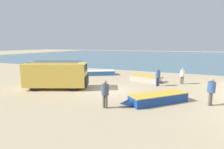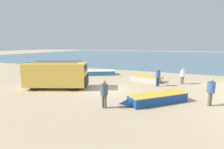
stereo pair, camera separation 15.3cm
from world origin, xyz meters
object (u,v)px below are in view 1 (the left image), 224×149
at_px(fisherman_1, 182,75).
at_px(fishing_rowboat_2, 156,98).
at_px(fisherman_2, 211,89).
at_px(fisherman_3, 105,92).
at_px(fishing_rowboat_1, 147,78).
at_px(fishing_rowboat_0, 96,73).
at_px(parked_van, 57,75).
at_px(fisherman_0, 158,76).

bearing_deg(fisherman_1, fishing_rowboat_2, -9.73).
relative_size(fisherman_2, fisherman_3, 1.03).
relative_size(fishing_rowboat_1, fishing_rowboat_2, 0.98).
height_order(fishing_rowboat_1, fishing_rowboat_2, fishing_rowboat_2).
bearing_deg(fishing_rowboat_0, fisherman_1, 142.19).
distance_m(fishing_rowboat_1, fisherman_3, 9.38).
distance_m(fishing_rowboat_1, fisherman_2, 8.30).
bearing_deg(fishing_rowboat_2, parked_van, -49.07).
height_order(fishing_rowboat_0, fisherman_2, fisherman_2).
bearing_deg(fisherman_2, fisherman_0, -13.46).
distance_m(fishing_rowboat_2, fisherman_0, 5.18).
relative_size(fisherman_1, fisherman_3, 0.92).
bearing_deg(fishing_rowboat_1, fisherman_3, -78.38).
relative_size(fishing_rowboat_2, fisherman_0, 2.48).
xyz_separation_m(fishing_rowboat_2, fisherman_1, (1.54, 6.94, 0.65)).
xyz_separation_m(fishing_rowboat_2, fisherman_0, (-0.61, 5.10, 0.70)).
bearing_deg(fisherman_0, parked_van, 81.82).
bearing_deg(fisherman_2, fisherman_3, 59.88).
height_order(fisherman_0, fisherman_2, fisherman_2).
distance_m(parked_van, fishing_rowboat_0, 7.86).
bearing_deg(fisherman_0, fisherman_1, -86.01).
relative_size(fishing_rowboat_0, fisherman_2, 2.88).
xyz_separation_m(fishing_rowboat_0, fisherman_1, (10.51, -1.48, 0.68)).
relative_size(fisherman_0, fisherman_3, 0.96).
xyz_separation_m(parked_van, fisherman_3, (6.08, -2.82, -0.21)).
height_order(fishing_rowboat_0, fisherman_0, fisherman_0).
bearing_deg(fishing_rowboat_1, fisherman_2, -32.97).
height_order(parked_van, fishing_rowboat_0, parked_van).
bearing_deg(parked_van, fishing_rowboat_1, 21.11).
bearing_deg(fishing_rowboat_1, fishing_rowboat_2, -57.71).
relative_size(fisherman_1, fisherman_2, 0.89).
distance_m(fishing_rowboat_1, fishing_rowboat_2, 7.40).
xyz_separation_m(parked_van, fisherman_2, (12.24, 0.23, -0.18)).
xyz_separation_m(fisherman_1, fisherman_3, (-4.35, -9.14, 0.09)).
bearing_deg(fishing_rowboat_2, fisherman_2, 149.13).
relative_size(fisherman_0, fisherman_2, 0.93).
height_order(fishing_rowboat_0, fishing_rowboat_2, fishing_rowboat_2).
height_order(parked_van, fisherman_1, parked_van).
bearing_deg(parked_van, fisherman_0, 6.05).
height_order(fishing_rowboat_0, fishing_rowboat_1, fishing_rowboat_0).
height_order(fisherman_0, fisherman_3, fisherman_3).
height_order(parked_van, fishing_rowboat_1, parked_van).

